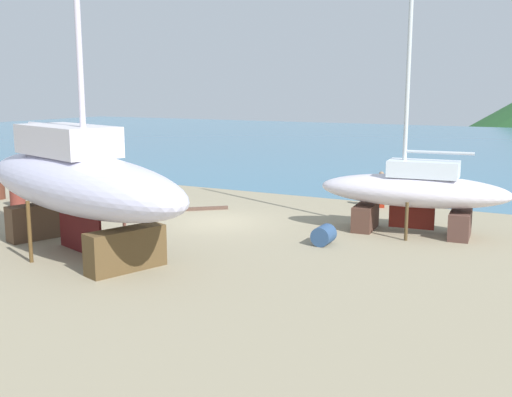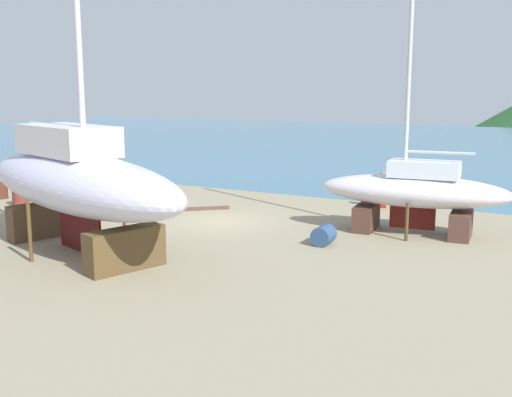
# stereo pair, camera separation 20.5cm
# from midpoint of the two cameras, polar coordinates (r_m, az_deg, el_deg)

# --- Properties ---
(ground_plane) EXTENTS (49.43, 49.43, 0.00)m
(ground_plane) POSITION_cam_midpoint_polar(r_m,az_deg,el_deg) (20.29, -11.81, -4.99)
(ground_plane) COLOR gray
(sea_water) EXTENTS (137.26, 62.37, 0.01)m
(sea_water) POSITION_cam_midpoint_polar(r_m,az_deg,el_deg) (60.10, 15.79, 4.82)
(sea_water) COLOR teal
(sea_water) RESTS_ON ground
(sailboat_small_center) EXTENTS (6.97, 2.72, 11.06)m
(sailboat_small_center) POSITION_cam_midpoint_polar(r_m,az_deg,el_deg) (22.89, 14.20, 0.70)
(sailboat_small_center) COLOR #4F3328
(sailboat_small_center) RESTS_ON ground
(sailboat_mid_port) EXTENTS (11.37, 6.29, 17.53)m
(sailboat_mid_port) POSITION_cam_midpoint_polar(r_m,az_deg,el_deg) (20.35, -16.64, 1.62)
(sailboat_mid_port) COLOR brown
(sailboat_mid_port) RESTS_ON ground
(worker) EXTENTS (0.50, 0.39, 1.63)m
(worker) POSITION_cam_midpoint_polar(r_m,az_deg,el_deg) (27.71, 11.34, 0.88)
(worker) COLOR maroon
(worker) RESTS_ON ground
(barrel_rust_mid) EXTENTS (0.68, 0.68, 0.92)m
(barrel_rust_mid) POSITION_cam_midpoint_polar(r_m,az_deg,el_deg) (29.68, -21.51, 0.22)
(barrel_rust_mid) COLOR maroon
(barrel_rust_mid) RESTS_ON ground
(barrel_tipped_left) EXTENTS (0.68, 0.82, 0.67)m
(barrel_tipped_left) POSITION_cam_midpoint_polar(r_m,az_deg,el_deg) (20.93, 6.04, -3.42)
(barrel_tipped_left) COLOR navy
(barrel_tipped_left) RESTS_ON ground
(timber_long_aft) EXTENTS (1.21, 2.40, 0.11)m
(timber_long_aft) POSITION_cam_midpoint_polar(r_m,az_deg,el_deg) (27.21, -17.49, -1.27)
(timber_long_aft) COLOR olive
(timber_long_aft) RESTS_ON ground
(timber_long_fore) EXTENTS (2.17, 1.89, 0.15)m
(timber_long_fore) POSITION_cam_midpoint_polar(r_m,az_deg,el_deg) (26.81, -5.75, -0.96)
(timber_long_fore) COLOR brown
(timber_long_fore) RESTS_ON ground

